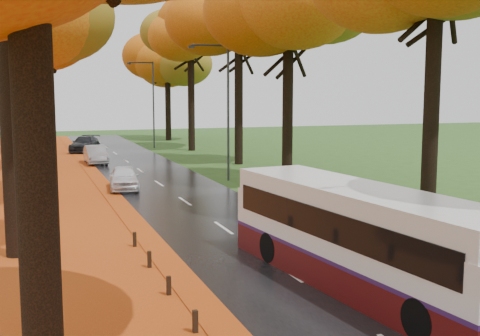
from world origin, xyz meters
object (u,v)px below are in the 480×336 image
bus (360,235)px  car_dark (85,144)px  streetlamp_far (151,97)px  car_white (124,178)px  car_silver (96,155)px  streetlamp_mid (224,101)px

bus → car_dark: 40.33m
car_dark → bus: bearing=-65.0°
streetlamp_far → car_dark: 7.60m
car_white → car_silver: (-0.16, 12.38, 0.02)m
streetlamp_far → bus: size_ratio=0.77×
car_silver → streetlamp_mid: bearing=-60.9°
car_white → streetlamp_far: bearing=82.1°
streetlamp_far → car_white: 24.57m
streetlamp_far → bus: 42.11m
streetlamp_far → car_silver: 13.35m
streetlamp_mid → car_dark: size_ratio=1.72×
streetlamp_mid → streetlamp_far: size_ratio=1.00×
bus → car_dark: bearing=88.7°
streetlamp_mid → car_white: 7.49m
car_silver → car_dark: (0.07, 9.33, 0.02)m
streetlamp_far → car_dark: size_ratio=1.72×
streetlamp_mid → car_white: bearing=-166.7°
car_dark → car_silver: bearing=-70.5°
streetlamp_mid → car_dark: 21.57m
car_silver → bus: bearing=-84.1°
streetlamp_far → car_silver: (-6.30, -11.07, -4.01)m
streetlamp_far → car_silver: streetlamp_far is taller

